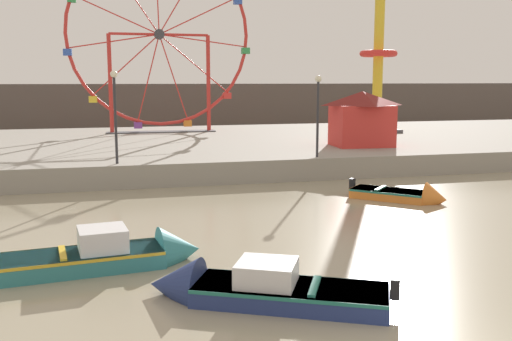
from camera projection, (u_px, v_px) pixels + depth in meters
name	position (u px, v px, depth m)	size (l,w,h in m)	color
quay_promenade	(207.00, 147.00, 36.86)	(110.00, 21.12, 1.07)	gray
distant_town_skyline	(173.00, 107.00, 54.74)	(140.00, 3.00, 4.40)	#564C47
motorboat_teal_painted	(120.00, 254.00, 15.07)	(5.31, 2.01, 1.52)	teal
motorboat_navy_blue	(245.00, 288.00, 12.69)	(5.38, 3.64, 1.40)	navy
motorboat_orange_hull	(408.00, 196.00, 23.14)	(3.61, 3.56, 1.26)	orange
ferris_wheel_red_frame	(159.00, 38.00, 40.28)	(12.92, 1.20, 13.21)	red
drop_tower_yellow_tower	(379.00, 50.00, 40.65)	(2.80, 2.80, 14.00)	gold
carnival_booth_red_striped	(362.00, 118.00, 32.62)	(3.62, 2.92, 3.09)	red
promenade_lamp_near	(115.00, 104.00, 25.58)	(0.32, 0.32, 4.14)	#2D2D33
promenade_lamp_far	(318.00, 104.00, 27.84)	(0.32, 0.32, 3.94)	#2D2D33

